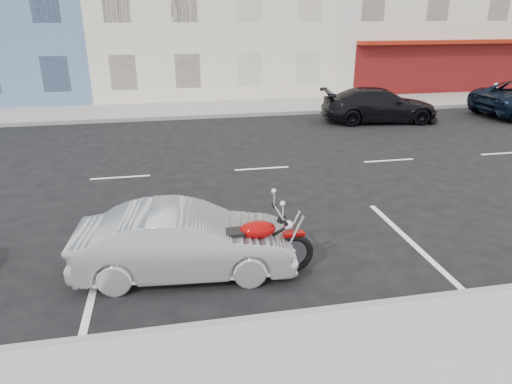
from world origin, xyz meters
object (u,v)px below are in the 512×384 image
(fire_hydrant, at_px, (495,90))
(car_far, at_px, (379,105))
(motorcycle, at_px, (295,245))
(sedan_silver, at_px, (185,242))

(fire_hydrant, bearing_deg, car_far, -156.73)
(car_far, bearing_deg, motorcycle, 155.12)
(car_far, bearing_deg, fire_hydrant, -60.05)
(fire_hydrant, bearing_deg, motorcycle, -135.85)
(motorcycle, bearing_deg, fire_hydrant, 42.69)
(fire_hydrant, distance_m, sedan_silver, 21.49)
(motorcycle, relative_size, sedan_silver, 0.63)
(motorcycle, height_order, car_far, car_far)
(sedan_silver, height_order, car_far, car_far)
(fire_hydrant, relative_size, motorcycle, 0.31)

